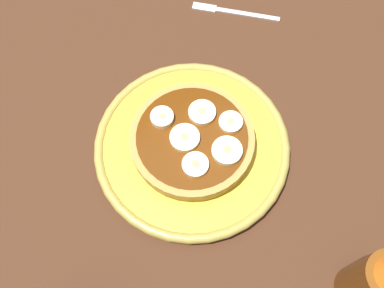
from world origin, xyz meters
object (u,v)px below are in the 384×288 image
Objects in this scene: banana_slice_2 at (227,151)px; banana_slice_5 at (162,118)px; banana_slice_0 at (184,135)px; syrup_bottle at (376,281)px; banana_slice_3 at (229,119)px; fork at (230,11)px; plate at (192,147)px; pancake_stack at (191,139)px; banana_slice_1 at (195,165)px; banana_slice_4 at (202,113)px.

banana_slice_2 is 8.81cm from banana_slice_5.
banana_slice_0 is 25.72cm from syrup_bottle.
banana_slice_3 is at bearing 105.81° from syrup_bottle.
fork is 41.61cm from syrup_bottle.
banana_slice_3 is at bearing -21.87° from banana_slice_5.
plate is 6.79× the size of banana_slice_2.
pancake_stack is at bearing -52.27° from banana_slice_5.
banana_slice_5 is at bearing 126.67° from plate.
banana_slice_3 is (4.95, 0.42, 3.44)cm from plate.
banana_slice_3 is (5.90, 4.05, 0.00)cm from banana_slice_1.
banana_slice_1 is at bearing 123.52° from syrup_bottle.
banana_slice_5 reaches higher than banana_slice_3.
plate is at bearing 132.69° from banana_slice_2.
banana_slice_1 reaches higher than fork.
banana_slice_4 is at bearing 47.44° from plate.
banana_slice_2 is 1.27× the size of banana_slice_5.
banana_slice_0 is at bearing 174.28° from pancake_stack.
banana_slice_5 is (-2.46, 3.18, 1.62)cm from pancake_stack.
banana_slice_0 and banana_slice_1 have the same top height.
pancake_stack is 5.34× the size of banana_slice_5.
plate is at bearing -20.17° from banana_slice_0.
banana_slice_2 is 20.66cm from syrup_bottle.
banana_slice_4 is (-0.88, 5.74, -0.05)cm from banana_slice_2.
pancake_stack is 5.05cm from banana_slice_2.
pancake_stack is 1.72cm from banana_slice_0.
fork is (14.10, 22.59, -4.33)cm from banana_slice_1.
banana_slice_2 is (3.99, -3.67, 0.08)cm from banana_slice_0.
banana_slice_0 reaches higher than fork.
fork is (14.06, 18.62, -4.34)cm from banana_slice_0.
banana_slice_1 is at bearing -117.60° from banana_slice_4.
syrup_bottle reaches higher than pancake_stack.
banana_slice_0 is 5.43cm from banana_slice_2.
pancake_stack is 4.50× the size of banana_slice_4.
banana_slice_4 is at bearing 98.68° from banana_slice_2.
banana_slice_5 is at bearing 102.79° from banana_slice_1.
syrup_bottle is (-1.78, -41.18, 5.67)cm from fork.
banana_slice_1 is at bearing -145.53° from banana_slice_3.
plate is 5.56cm from banana_slice_5.
banana_slice_0 is 3.97cm from banana_slice_1.
banana_slice_5 is 29.22cm from syrup_bottle.
banana_slice_4 is (2.20, 2.40, 3.48)cm from plate.
banana_slice_3 and banana_slice_4 have the same top height.
banana_slice_3 is (5.86, 0.08, -0.00)cm from banana_slice_0.
banana_slice_0 is 23.73cm from fork.
pancake_stack is 3.50cm from banana_slice_4.
plate is at bearing -124.74° from fork.
banana_slice_5 is at bearing 118.48° from syrup_bottle.
banana_slice_0 is at bearing 118.55° from syrup_bottle.
syrup_bottle is (13.92, -25.66, 1.21)cm from banana_slice_5.
banana_slice_0 is at bearing 159.83° from plate.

